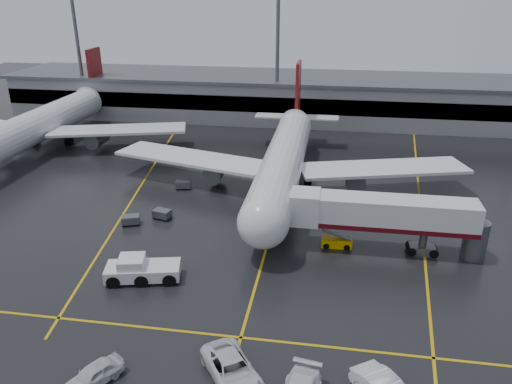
# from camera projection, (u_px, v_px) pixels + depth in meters

# --- Properties ---
(ground) EXTENTS (220.00, 220.00, 0.00)m
(ground) POSITION_uv_depth(u_px,v_px,m) (275.00, 217.00, 58.89)
(ground) COLOR black
(ground) RESTS_ON ground
(apron_line_centre) EXTENTS (0.25, 90.00, 0.02)m
(apron_line_centre) POSITION_uv_depth(u_px,v_px,m) (275.00, 217.00, 58.89)
(apron_line_centre) COLOR gold
(apron_line_centre) RESTS_ON ground
(apron_line_stop) EXTENTS (60.00, 0.25, 0.02)m
(apron_line_stop) POSITION_uv_depth(u_px,v_px,m) (241.00, 338.00, 38.88)
(apron_line_stop) COLOR gold
(apron_line_stop) RESTS_ON ground
(apron_line_left) EXTENTS (9.99, 69.35, 0.02)m
(apron_line_left) POSITION_uv_depth(u_px,v_px,m) (146.00, 178.00, 70.91)
(apron_line_left) COLOR gold
(apron_line_left) RESTS_ON ground
(apron_line_right) EXTENTS (7.57, 69.64, 0.02)m
(apron_line_right) POSITION_uv_depth(u_px,v_px,m) (419.00, 194.00, 65.35)
(apron_line_right) COLOR gold
(apron_line_right) RESTS_ON ground
(terminal) EXTENTS (122.00, 19.00, 8.60)m
(terminal) POSITION_uv_depth(u_px,v_px,m) (304.00, 97.00, 100.79)
(terminal) COLOR gray
(terminal) RESTS_ON ground
(light_mast_left) EXTENTS (3.00, 1.20, 25.45)m
(light_mast_left) POSITION_uv_depth(u_px,v_px,m) (78.00, 45.00, 98.02)
(light_mast_left) COLOR #595B60
(light_mast_left) RESTS_ON ground
(light_mast_mid) EXTENTS (3.00, 1.20, 25.45)m
(light_mast_mid) POSITION_uv_depth(u_px,v_px,m) (278.00, 49.00, 92.17)
(light_mast_mid) COLOR #595B60
(light_mast_mid) RESTS_ON ground
(main_airliner) EXTENTS (48.80, 45.60, 14.10)m
(main_airliner) POSITION_uv_depth(u_px,v_px,m) (285.00, 158.00, 66.07)
(main_airliner) COLOR silver
(main_airliner) RESTS_ON ground
(second_airliner) EXTENTS (48.80, 45.60, 14.10)m
(second_airliner) POSITION_uv_depth(u_px,v_px,m) (44.00, 122.00, 83.12)
(second_airliner) COLOR silver
(second_airliner) RESTS_ON ground
(jet_bridge) EXTENTS (19.90, 3.40, 6.05)m
(jet_bridge) POSITION_uv_depth(u_px,v_px,m) (384.00, 216.00, 50.17)
(jet_bridge) COLOR silver
(jet_bridge) RESTS_ON ground
(pushback_tractor) EXTENTS (7.30, 4.27, 2.45)m
(pushback_tractor) POSITION_uv_depth(u_px,v_px,m) (141.00, 270.00, 46.23)
(pushback_tractor) COLOR silver
(pushback_tractor) RESTS_ON ground
(belt_loader) EXTENTS (3.25, 1.59, 2.03)m
(belt_loader) POSITION_uv_depth(u_px,v_px,m) (337.00, 242.00, 52.24)
(belt_loader) COLOR #E0A900
(belt_loader) RESTS_ON ground
(service_van_a) EXTENTS (5.92, 6.78, 1.74)m
(service_van_a) POSITION_uv_depth(u_px,v_px,m) (232.00, 370.00, 34.43)
(service_van_a) COLOR silver
(service_van_a) RESTS_ON ground
(service_van_d) EXTENTS (3.79, 4.66, 1.49)m
(service_van_d) POSITION_uv_depth(u_px,v_px,m) (93.00, 375.00, 34.16)
(service_van_d) COLOR silver
(service_van_d) RESTS_ON ground
(baggage_cart_a) EXTENTS (2.26, 1.76, 1.12)m
(baggage_cart_a) POSITION_uv_depth(u_px,v_px,m) (162.00, 214.00, 58.39)
(baggage_cart_a) COLOR #595B60
(baggage_cart_a) RESTS_ON ground
(baggage_cart_b) EXTENTS (2.32, 1.89, 1.12)m
(baggage_cart_b) POSITION_uv_depth(u_px,v_px,m) (131.00, 220.00, 56.94)
(baggage_cart_b) COLOR #595B60
(baggage_cart_b) RESTS_ON ground
(baggage_cart_c) EXTENTS (2.25, 1.73, 1.12)m
(baggage_cart_c) POSITION_uv_depth(u_px,v_px,m) (183.00, 184.00, 66.92)
(baggage_cart_c) COLOR #595B60
(baggage_cart_c) RESTS_ON ground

